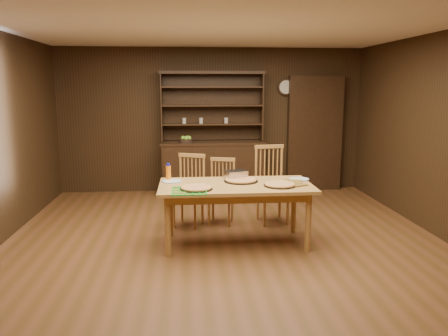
{
  "coord_description": "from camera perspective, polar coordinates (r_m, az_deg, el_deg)",
  "views": [
    {
      "loc": [
        -0.45,
        -4.98,
        1.91
      ],
      "look_at": [
        0.01,
        0.4,
        0.9
      ],
      "focal_mm": 35.0,
      "sensor_mm": 36.0,
      "label": 1
    }
  ],
  "objects": [
    {
      "name": "floor",
      "position": [
        5.36,
        0.29,
        -10.3
      ],
      "size": [
        6.0,
        6.0,
        0.0
      ],
      "primitive_type": "plane",
      "color": "brown",
      "rests_on": "ground"
    },
    {
      "name": "room_shell",
      "position": [
        5.02,
        0.31,
        6.78
      ],
      "size": [
        6.0,
        6.0,
        6.0
      ],
      "color": "white",
      "rests_on": "floor"
    },
    {
      "name": "china_hutch",
      "position": [
        7.86,
        -1.5,
        0.97
      ],
      "size": [
        1.84,
        0.52,
        2.17
      ],
      "color": "#311D10",
      "rests_on": "floor"
    },
    {
      "name": "doorway",
      "position": [
        8.27,
        11.72,
        4.41
      ],
      "size": [
        1.0,
        0.18,
        2.1
      ],
      "primitive_type": "cube",
      "color": "#311D10",
      "rests_on": "floor"
    },
    {
      "name": "wall_clock",
      "position": [
        8.14,
        8.06,
        10.42
      ],
      "size": [
        0.3,
        0.05,
        0.3
      ],
      "color": "#311D10",
      "rests_on": "room_shell"
    },
    {
      "name": "dining_table",
      "position": [
        5.29,
        1.53,
        -3.01
      ],
      "size": [
        1.84,
        0.92,
        0.75
      ],
      "color": "#C68C45",
      "rests_on": "floor"
    },
    {
      "name": "chair_left",
      "position": [
        6.09,
        -4.48,
        -2.6
      ],
      "size": [
        0.52,
        0.51,
        0.99
      ],
      "rotation": [
        0.0,
        0.0,
        -0.38
      ],
      "color": "#C38143",
      "rests_on": "floor"
    },
    {
      "name": "chair_center",
      "position": [
        6.19,
        -0.31,
        -2.73
      ],
      "size": [
        0.46,
        0.45,
        0.92
      ],
      "rotation": [
        0.0,
        0.0,
        -0.28
      ],
      "color": "#C38143",
      "rests_on": "floor"
    },
    {
      "name": "chair_right",
      "position": [
        6.25,
        6.14,
        -1.75
      ],
      "size": [
        0.51,
        0.49,
        1.09
      ],
      "rotation": [
        0.0,
        0.0,
        0.15
      ],
      "color": "#C38143",
      "rests_on": "floor"
    },
    {
      "name": "pizza_left",
      "position": [
        5.02,
        -3.62,
        -2.61
      ],
      "size": [
        0.37,
        0.37,
        0.04
      ],
      "color": "black",
      "rests_on": "dining_table"
    },
    {
      "name": "pizza_right",
      "position": [
        5.22,
        7.29,
        -2.16
      ],
      "size": [
        0.38,
        0.38,
        0.04
      ],
      "color": "black",
      "rests_on": "dining_table"
    },
    {
      "name": "pizza_center",
      "position": [
        5.43,
        2.23,
        -1.59
      ],
      "size": [
        0.42,
        0.42,
        0.04
      ],
      "color": "black",
      "rests_on": "dining_table"
    },
    {
      "name": "cooling_rack",
      "position": [
        4.93,
        -4.57,
        -2.98
      ],
      "size": [
        0.47,
        0.47,
        0.02
      ],
      "primitive_type": null,
      "rotation": [
        0.0,
        0.0,
        -0.3
      ],
      "color": "#0CA624",
      "rests_on": "dining_table"
    },
    {
      "name": "plate_left",
      "position": [
        5.44,
        -6.83,
        -1.72
      ],
      "size": [
        0.25,
        0.25,
        0.02
      ],
      "color": "white",
      "rests_on": "dining_table"
    },
    {
      "name": "plate_right",
      "position": [
        5.6,
        9.78,
        -1.44
      ],
      "size": [
        0.25,
        0.25,
        0.02
      ],
      "color": "white",
      "rests_on": "dining_table"
    },
    {
      "name": "foil_dish",
      "position": [
        5.58,
        1.54,
        -0.87
      ],
      "size": [
        0.31,
        0.27,
        0.11
      ],
      "primitive_type": "cube",
      "rotation": [
        0.0,
        0.0,
        0.34
      ],
      "color": "white",
      "rests_on": "dining_table"
    },
    {
      "name": "juice_bottle",
      "position": [
        5.5,
        -7.27,
        -0.6
      ],
      "size": [
        0.06,
        0.06,
        0.22
      ],
      "color": "orange",
      "rests_on": "dining_table"
    },
    {
      "name": "pot_holder_a",
      "position": [
        5.3,
        9.49,
        -2.13
      ],
      "size": [
        0.26,
        0.26,
        0.01
      ],
      "primitive_type": "cube",
      "rotation": [
        0.0,
        0.0,
        0.44
      ],
      "color": "#AE2013",
      "rests_on": "dining_table"
    },
    {
      "name": "pot_holder_b",
      "position": [
        5.43,
        8.94,
        -1.8
      ],
      "size": [
        0.28,
        0.28,
        0.02
      ],
      "primitive_type": "cube",
      "rotation": [
        0.0,
        0.0,
        -0.34
      ],
      "color": "#AE2013",
      "rests_on": "dining_table"
    },
    {
      "name": "fruit_bowl",
      "position": [
        7.73,
        -4.98,
        3.68
      ],
      "size": [
        0.26,
        0.26,
        0.12
      ],
      "color": "black",
      "rests_on": "china_hutch"
    }
  ]
}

